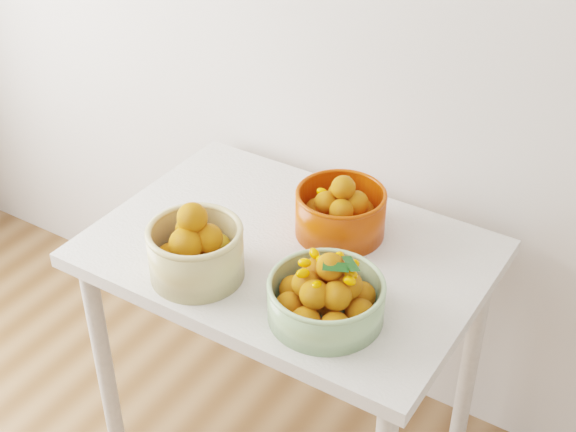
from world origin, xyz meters
name	(u,v)px	position (x,y,z in m)	size (l,w,h in m)	color
table	(288,276)	(-0.21, 1.60, 0.65)	(1.00, 0.70, 0.75)	silver
bowl_cream	(196,250)	(-0.34, 1.39, 0.83)	(0.25, 0.25, 0.20)	tan
bowl_green	(326,296)	(0.01, 1.42, 0.81)	(0.27, 0.27, 0.17)	#91B780
bowl_orange	(340,211)	(-0.13, 1.73, 0.82)	(0.27, 0.27, 0.17)	#BF2C04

